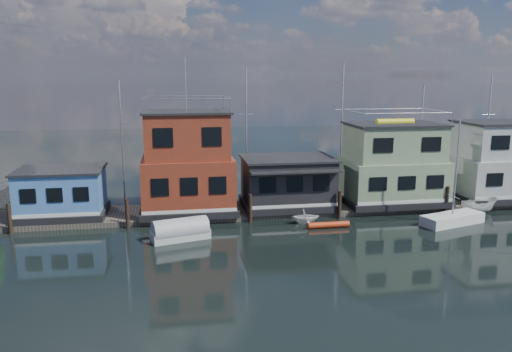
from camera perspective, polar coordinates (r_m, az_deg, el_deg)
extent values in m
plane|color=black|center=(30.30, 9.67, -9.86)|extent=(160.00, 160.00, 0.00)
cube|color=#595147|center=(41.19, 4.26, -3.68)|extent=(48.00, 5.00, 0.40)
cube|color=black|center=(40.86, -21.14, -3.91)|extent=(6.40, 4.90, 0.50)
cube|color=#4E81CA|center=(40.46, -21.32, -1.51)|extent=(6.00, 4.50, 3.00)
cube|color=black|center=(40.16, -21.48, 0.68)|extent=(6.30, 4.80, 0.16)
cube|color=black|center=(39.98, -7.68, -3.55)|extent=(7.40, 5.90, 0.50)
cube|color=maroon|center=(39.48, -7.76, -0.58)|extent=(7.00, 5.50, 3.74)
cube|color=maroon|center=(38.90, -7.90, 4.62)|extent=(6.30, 4.95, 3.46)
cube|color=black|center=(38.73, -7.98, 7.27)|extent=(6.65, 5.23, 0.16)
cylinder|color=silver|center=(38.64, -8.06, 10.35)|extent=(0.08, 0.08, 4.00)
cube|color=black|center=(40.96, 3.59, -3.11)|extent=(7.40, 5.40, 0.50)
cube|color=black|center=(40.52, 3.63, -0.44)|extent=(7.00, 5.00, 3.40)
cube|color=black|center=(40.19, 3.66, 2.05)|extent=(7.30, 5.30, 0.16)
cube|color=black|center=(37.61, 4.60, 0.47)|extent=(7.00, 1.20, 0.12)
cube|color=black|center=(43.82, 15.15, -2.52)|extent=(8.40, 5.90, 0.50)
cube|color=gray|center=(43.43, 15.27, -0.20)|extent=(8.00, 5.50, 3.12)
cube|color=gray|center=(42.95, 15.48, 3.72)|extent=(7.20, 4.95, 2.88)
cube|color=black|center=(42.79, 15.59, 5.74)|extent=(7.60, 5.23, 0.16)
cylinder|color=yellow|center=(42.77, 15.60, 5.96)|extent=(3.20, 0.56, 0.56)
cube|color=black|center=(48.79, 25.91, -1.89)|extent=(8.40, 5.90, 0.50)
cube|color=#B8B8B4|center=(48.44, 26.10, 0.20)|extent=(8.00, 5.50, 3.12)
cube|color=#B8B8B4|center=(48.00, 26.41, 3.71)|extent=(7.20, 4.95, 2.88)
cube|color=black|center=(47.86, 26.57, 5.51)|extent=(7.60, 5.23, 0.16)
cylinder|color=#2D2116|center=(38.89, -26.35, -4.41)|extent=(0.28, 0.28, 2.20)
cylinder|color=#2D2116|center=(37.31, -14.50, -4.20)|extent=(0.28, 0.28, 2.20)
cylinder|color=#2D2116|center=(37.55, -0.66, -3.72)|extent=(0.28, 0.28, 2.20)
cylinder|color=#2D2116|center=(39.18, 9.52, -3.24)|extent=(0.28, 0.28, 2.20)
cylinder|color=#2D2116|center=(42.91, 20.99, -2.57)|extent=(0.28, 0.28, 2.20)
cylinder|color=silver|center=(45.21, -15.08, 3.84)|extent=(0.16, 0.16, 10.50)
cylinder|color=silver|center=(45.04, -15.18, 5.82)|extent=(1.40, 0.06, 0.06)
cylinder|color=silver|center=(45.39, -1.12, 4.89)|extent=(0.16, 0.16, 11.50)
cylinder|color=silver|center=(45.22, -1.13, 7.06)|extent=(1.40, 0.06, 0.06)
cylinder|color=silver|center=(47.49, 9.74, 5.33)|extent=(0.16, 0.16, 12.00)
cylinder|color=silver|center=(47.34, 9.81, 7.49)|extent=(1.40, 0.06, 0.06)
cylinder|color=silver|center=(50.77, 18.29, 4.16)|extent=(0.16, 0.16, 10.00)
cylinder|color=silver|center=(50.62, 18.39, 5.85)|extent=(1.40, 0.06, 0.06)
cylinder|color=silver|center=(54.31, 24.91, 4.65)|extent=(0.16, 0.16, 11.00)
cylinder|color=silver|center=(54.17, 25.05, 6.38)|extent=(1.40, 0.06, 0.06)
cube|color=silver|center=(40.11, 21.51, -4.60)|extent=(5.28, 3.07, 0.78)
cylinder|color=silver|center=(39.26, 21.93, 0.95)|extent=(0.12, 0.12, 7.12)
cube|color=silver|center=(39.69, 21.69, -2.21)|extent=(0.51, 1.50, 0.05)
cylinder|color=red|center=(36.87, 8.30, -5.54)|extent=(3.10, 0.48, 0.45)
cube|color=beige|center=(34.37, -8.64, -6.65)|extent=(4.14, 2.46, 0.65)
cylinder|color=#9F9EA3|center=(34.25, -8.65, -6.06)|extent=(3.99, 2.50, 1.57)
imported|color=white|center=(37.57, 5.64, -4.62)|extent=(2.18, 1.90, 1.13)
imported|color=silver|center=(43.80, 24.10, -3.14)|extent=(3.54, 1.75, 1.31)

